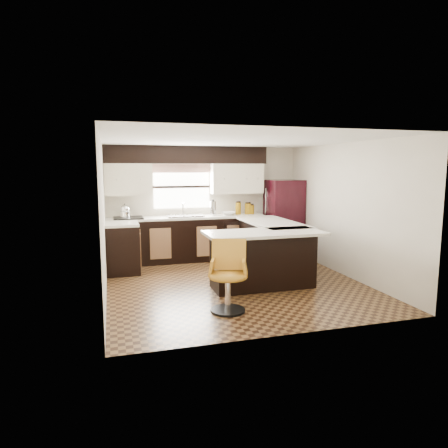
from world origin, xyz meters
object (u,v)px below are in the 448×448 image
object	(u,v)px
peninsula_long	(270,247)
peninsula_return	(263,261)
refrigerator	(284,218)
bar_chair	(228,277)

from	to	relation	value
peninsula_long	peninsula_return	world-z (taller)	same
peninsula_long	peninsula_return	size ratio (longest dim) A/B	1.18
refrigerator	bar_chair	size ratio (longest dim) A/B	1.73
peninsula_return	refrigerator	xyz separation A→B (m)	(1.34, 2.16, 0.39)
peninsula_long	refrigerator	size ratio (longest dim) A/B	1.16
peninsula_long	refrigerator	xyz separation A→B (m)	(0.82, 1.19, 0.39)
peninsula_return	bar_chair	distance (m)	1.26
peninsula_return	bar_chair	size ratio (longest dim) A/B	1.69
peninsula_long	bar_chair	bearing A→B (deg)	-126.43
peninsula_long	bar_chair	distance (m)	2.34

